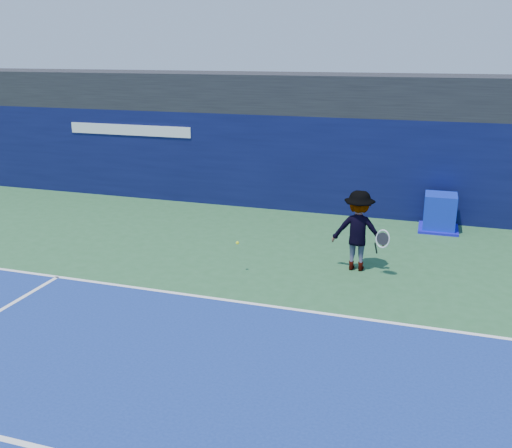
# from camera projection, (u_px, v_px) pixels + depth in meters

# --- Properties ---
(ground) EXTENTS (80.00, 80.00, 0.00)m
(ground) POSITION_uv_depth(u_px,v_px,m) (213.00, 387.00, 8.73)
(ground) COLOR #295B32
(ground) RESTS_ON ground
(baseline) EXTENTS (24.00, 0.10, 0.01)m
(baseline) POSITION_uv_depth(u_px,v_px,m) (269.00, 306.00, 11.46)
(baseline) COLOR white
(baseline) RESTS_ON ground
(stadium_band) EXTENTS (36.00, 3.00, 1.20)m
(stadium_band) POSITION_uv_depth(u_px,v_px,m) (346.00, 94.00, 18.14)
(stadium_band) COLOR black
(stadium_band) RESTS_ON back_wall_assembly
(back_wall_assembly) EXTENTS (36.00, 1.03, 3.00)m
(back_wall_assembly) POSITION_uv_depth(u_px,v_px,m) (337.00, 164.00, 17.85)
(back_wall_assembly) COLOR #0A0E39
(back_wall_assembly) RESTS_ON ground
(equipment_cart) EXTENTS (1.10, 1.10, 1.05)m
(equipment_cart) POSITION_uv_depth(u_px,v_px,m) (440.00, 214.00, 16.19)
(equipment_cart) COLOR #0C20AE
(equipment_cart) RESTS_ON ground
(tennis_player) EXTENTS (1.38, 0.76, 1.89)m
(tennis_player) POSITION_uv_depth(u_px,v_px,m) (358.00, 231.00, 13.15)
(tennis_player) COLOR silver
(tennis_player) RESTS_ON ground
(tennis_ball) EXTENTS (0.07, 0.07, 0.07)m
(tennis_ball) POSITION_uv_depth(u_px,v_px,m) (237.00, 243.00, 13.01)
(tennis_ball) COLOR #C8D417
(tennis_ball) RESTS_ON ground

